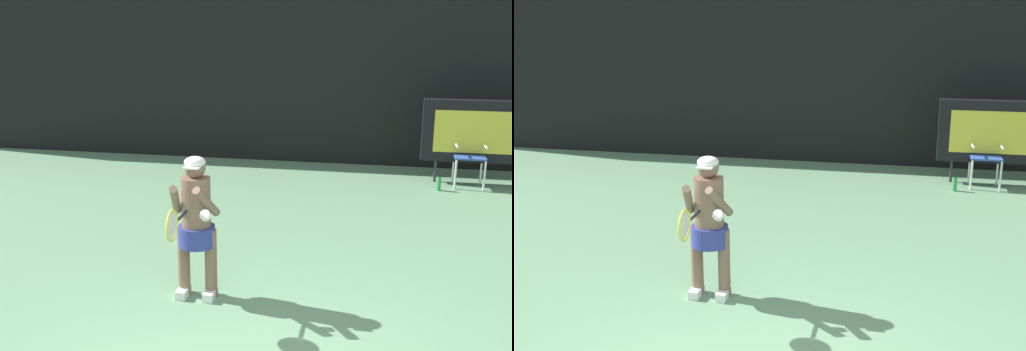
# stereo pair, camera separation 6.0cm
# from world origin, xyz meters

# --- Properties ---
(backdrop_screen) EXTENTS (18.00, 0.12, 3.66)m
(backdrop_screen) POSITION_xyz_m (0.00, 8.50, 1.81)
(backdrop_screen) COLOR black
(backdrop_screen) RESTS_ON ground
(scoreboard) EXTENTS (2.20, 0.21, 1.50)m
(scoreboard) POSITION_xyz_m (2.69, 7.37, 0.95)
(scoreboard) COLOR black
(scoreboard) RESTS_ON ground
(umpire_chair) EXTENTS (0.52, 0.44, 1.08)m
(umpire_chair) POSITION_xyz_m (2.41, 7.19, 0.62)
(umpire_chair) COLOR white
(umpire_chair) RESTS_ON ground
(water_bottle) EXTENTS (0.07, 0.07, 0.27)m
(water_bottle) POSITION_xyz_m (1.89, 6.77, 0.12)
(water_bottle) COLOR #2C934B
(water_bottle) RESTS_ON ground
(tennis_player) EXTENTS (0.52, 0.59, 1.54)m
(tennis_player) POSITION_xyz_m (-0.98, 1.97, 0.85)
(tennis_player) COLOR white
(tennis_player) RESTS_ON ground
(tennis_racket) EXTENTS (0.03, 0.60, 0.31)m
(tennis_racket) POSITION_xyz_m (-1.02, 1.35, 1.01)
(tennis_racket) COLOR black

